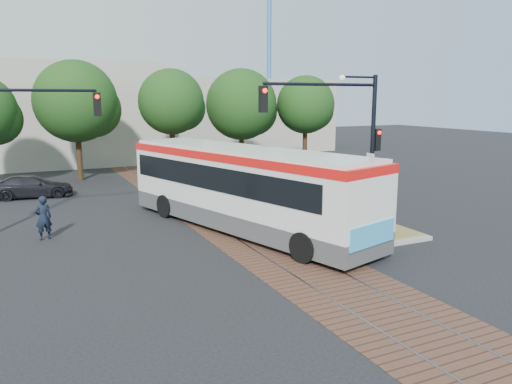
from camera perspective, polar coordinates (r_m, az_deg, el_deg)
ground at (r=19.67m, az=-0.51°, el=-4.96°), size 120.00×120.00×0.00m
trackbed at (r=23.24m, az=-4.68°, el=-2.51°), size 3.60×40.00×0.02m
tree_row at (r=34.82m, az=-10.31°, el=9.82°), size 26.40×5.60×7.67m
warehouses at (r=46.54m, az=-16.42°, el=8.48°), size 40.00×13.00×8.00m
crane at (r=57.65m, az=1.50°, el=16.31°), size 8.00×0.50×18.00m
city_bus at (r=20.12m, az=-1.57°, el=0.85°), size 6.08×12.73×3.35m
traffic_island at (r=21.30m, az=12.39°, el=-3.07°), size 2.20×5.20×1.13m
signal_pole_main at (r=20.23m, az=10.51°, el=7.26°), size 5.49×0.46×6.00m
signal_pole_left at (r=21.22m, az=-26.58°, el=5.67°), size 4.99×0.34×6.00m
officer at (r=20.53m, az=-23.13°, el=-2.74°), size 0.69×0.53×1.69m
parked_car at (r=29.49m, az=-24.23°, el=0.59°), size 4.31×2.10×1.21m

